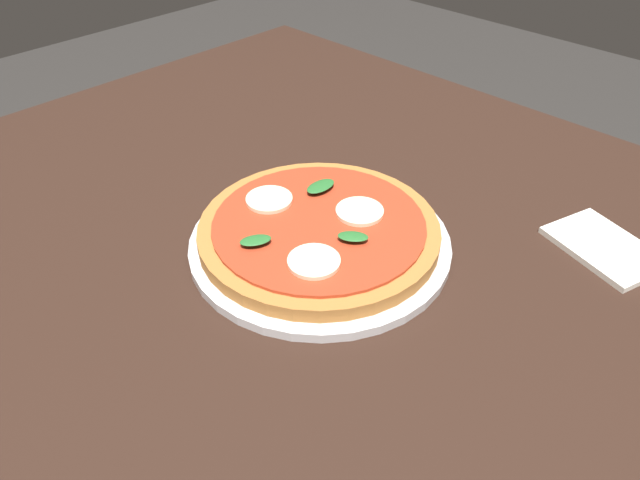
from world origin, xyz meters
TOP-DOWN VIEW (x-y plane):
  - dining_table at (0.00, 0.00)m, footprint 1.29×1.11m
  - serving_tray at (0.01, -0.02)m, footprint 0.32×0.32m
  - pizza at (0.01, -0.02)m, footprint 0.29×0.29m
  - napkin at (-0.24, -0.26)m, footprint 0.15×0.12m

SIDE VIEW (x-z plane):
  - dining_table at x=0.00m, z-range 0.28..1.01m
  - napkin at x=-0.24m, z-range 0.73..0.74m
  - serving_tray at x=0.01m, z-range 0.73..0.75m
  - pizza at x=0.01m, z-range 0.74..0.77m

